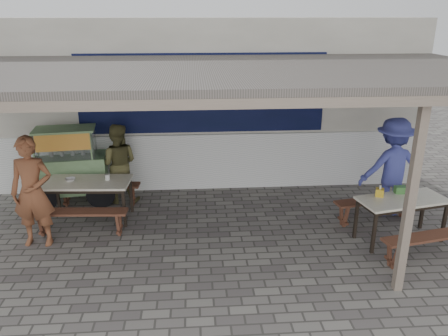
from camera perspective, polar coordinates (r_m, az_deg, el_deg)
name	(u,v)px	position (r m, az deg, el deg)	size (l,w,h in m)	color
ground	(222,260)	(6.86, -0.21, -11.97)	(60.00, 60.00, 0.00)	slate
back_wall	(211,104)	(9.60, -1.71, 8.38)	(9.00, 1.28, 3.50)	beige
warung_roof	(219,74)	(6.79, -0.63, 12.20)	(9.00, 4.21, 2.81)	#574F4A
table_left	(88,185)	(8.20, -17.34, -2.15)	(1.54, 0.83, 0.75)	white
bench_left_street	(80,217)	(7.81, -18.30, -6.06)	(1.61, 0.38, 0.45)	brown
bench_left_wall	(99,189)	(8.86, -16.06, -2.71)	(1.61, 0.38, 0.45)	brown
table_right	(402,203)	(7.69, 22.26, -4.28)	(1.53, 0.91, 0.75)	white
bench_right_street	(429,242)	(7.35, 25.20, -8.68)	(1.56, 0.58, 0.45)	brown
bench_right_wall	(375,205)	(8.32, 19.10, -4.53)	(1.56, 0.58, 0.45)	brown
vendor_cart	(70,163)	(8.99, -19.48, 0.59)	(1.88, 0.91, 1.53)	#79A16B
patron_street_side	(33,192)	(7.55, -23.73, -2.92)	(0.67, 0.44, 1.82)	brown
patron_wall_side	(118,164)	(8.81, -13.65, 0.56)	(0.77, 0.60, 1.59)	brown
patron_right_table	(392,167)	(8.57, 21.08, 0.11)	(1.19, 0.68, 1.84)	#434AA4
tissue_box	(380,192)	(7.60, 19.67, -3.02)	(0.13, 0.13, 0.13)	gold
donation_box	(400,190)	(7.85, 22.02, -2.64)	(0.18, 0.12, 0.12)	#3C7634
condiment_jar	(108,177)	(8.14, -14.97, -1.15)	(0.09, 0.09, 0.10)	silver
condiment_bowl	(70,180)	(8.29, -19.44, -1.43)	(0.19, 0.19, 0.05)	white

